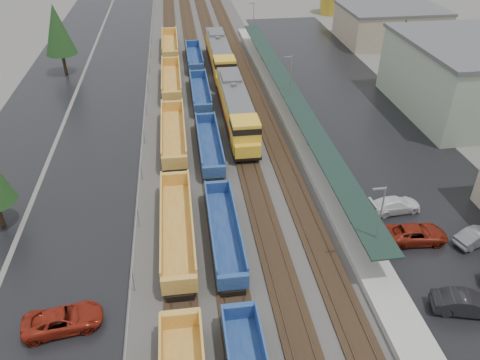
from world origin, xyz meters
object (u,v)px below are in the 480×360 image
object	(u,v)px
locomotive_lead	(237,110)
parked_car_west_c	(63,320)
parked_car_east_c	(395,205)
parked_car_east_e	(477,236)
locomotive_trail	(220,56)
well_string_blue	(216,182)
well_string_yellow	(175,174)
parked_car_east_b	(416,234)
parked_car_east_a	(467,304)
storage_tank	(334,0)

from	to	relation	value
locomotive_lead	parked_car_west_c	world-z (taller)	locomotive_lead
parked_car_east_c	parked_car_east_e	xyz separation A→B (m)	(5.21, -5.40, -0.00)
locomotive_lead	locomotive_trail	world-z (taller)	same
well_string_blue	parked_car_east_e	world-z (taller)	well_string_blue
locomotive_trail	parked_car_east_c	size ratio (longest dim) A/B	4.15
well_string_yellow	parked_car_east_c	bearing A→B (deg)	-20.37
parked_car_west_c	parked_car_east_b	xyz separation A→B (m)	(28.95, 5.55, -0.00)
well_string_yellow	parked_car_east_c	distance (m)	22.02
parked_car_east_a	parked_car_east_b	bearing A→B (deg)	15.28
storage_tank	parked_car_west_c	xyz separation A→B (m)	(-46.38, -85.35, -2.38)
storage_tank	parked_car_east_e	bearing A→B (deg)	-98.62
well_string_blue	storage_tank	world-z (taller)	storage_tank
well_string_yellow	parked_car_east_b	bearing A→B (deg)	-30.29
well_string_yellow	parked_car_east_c	size ratio (longest dim) A/B	20.81
parked_car_east_b	parked_car_east_c	distance (m)	4.40
well_string_yellow	parked_car_east_b	xyz separation A→B (m)	(20.65, -12.07, -0.45)
storage_tank	parked_car_east_e	xyz separation A→B (m)	(-12.24, -80.80, -2.42)
locomotive_lead	locomotive_trail	distance (m)	21.00
locomotive_lead	parked_car_east_a	size ratio (longest dim) A/B	4.19
well_string_blue	locomotive_trail	bearing A→B (deg)	83.50
storage_tank	parked_car_east_b	bearing A→B (deg)	-102.32
storage_tank	parked_car_west_c	distance (m)	97.17
parked_car_west_c	parked_car_east_b	bearing A→B (deg)	-87.81
parked_car_east_c	well_string_blue	bearing A→B (deg)	66.45
storage_tank	well_string_yellow	bearing A→B (deg)	-119.35
parked_car_east_c	parked_car_east_e	bearing A→B (deg)	-140.82
parked_car_east_a	parked_car_east_e	size ratio (longest dim) A/B	1.13
storage_tank	parked_car_east_a	xyz separation A→B (m)	(-17.35, -87.88, -2.33)
storage_tank	parked_car_east_a	bearing A→B (deg)	-101.17
well_string_yellow	parked_car_east_a	size ratio (longest dim) A/B	20.99
parked_car_west_c	parked_car_east_c	distance (m)	30.59
storage_tank	locomotive_lead	bearing A→B (deg)	-118.40
locomotive_trail	parked_car_east_e	distance (m)	49.51
parked_car_east_b	locomotive_lead	bearing A→B (deg)	31.15
locomotive_lead	parked_car_east_b	xyz separation A→B (m)	(12.65, -24.15, -1.74)
locomotive_lead	well_string_yellow	xyz separation A→B (m)	(-8.00, -12.08, -1.28)
locomotive_trail	well_string_blue	distance (m)	35.34
storage_tank	parked_car_east_e	world-z (taller)	storage_tank
locomotive_trail	well_string_blue	xyz separation A→B (m)	(-4.00, -35.09, -1.39)
locomotive_lead	well_string_blue	world-z (taller)	locomotive_lead
well_string_blue	parked_car_east_e	size ratio (longest dim) A/B	20.85
locomotive_trail	parked_car_east_a	distance (m)	54.76
locomotive_lead	parked_car_west_c	size ratio (longest dim) A/B	3.79
locomotive_lead	parked_car_east_e	bearing A→B (deg)	-54.64
well_string_blue	parked_car_east_a	size ratio (longest dim) A/B	18.52
locomotive_trail	parked_car_west_c	world-z (taller)	locomotive_trail
locomotive_lead	parked_car_east_b	bearing A→B (deg)	-62.34
well_string_yellow	parked_car_west_c	world-z (taller)	well_string_yellow
parked_car_west_c	well_string_yellow	bearing A→B (deg)	-33.87
well_string_yellow	storage_tank	distance (m)	77.73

